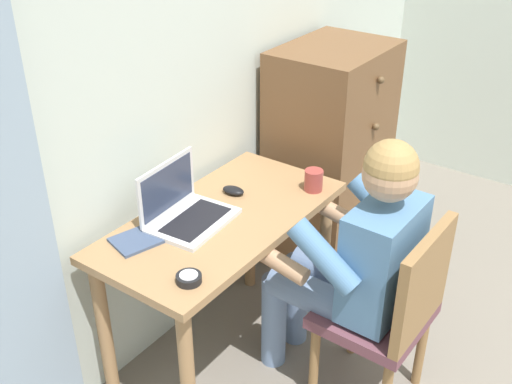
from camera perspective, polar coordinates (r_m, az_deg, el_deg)
name	(u,v)px	position (r m, az deg, el deg)	size (l,w,h in m)	color
wall_back	(190,64)	(2.67, -6.12, 11.64)	(4.80, 0.05, 2.50)	silver
desk	(222,243)	(2.57, -3.12, -4.68)	(1.09, 0.55, 0.74)	#9E754C
dresser	(329,158)	(3.32, 6.76, 3.18)	(0.62, 0.50, 1.20)	brown
chair	(391,310)	(2.50, 12.36, -10.55)	(0.43, 0.41, 0.86)	brown
person_seated	(353,255)	(2.45, 8.98, -5.77)	(0.53, 0.59, 1.18)	#6B84AD
laptop	(184,209)	(2.46, -6.62, -1.59)	(0.36, 0.28, 0.24)	silver
computer_mouse	(233,190)	(2.65, -2.11, 0.14)	(0.06, 0.10, 0.03)	black
desk_clock	(189,278)	(2.15, -6.22, -7.93)	(0.09, 0.09, 0.03)	black
notebook_pad	(141,239)	(2.39, -10.59, -4.26)	(0.21, 0.15, 0.01)	#3D4C6B
coffee_mug	(314,180)	(2.68, 5.37, 1.11)	(0.12, 0.08, 0.09)	#9E3D38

